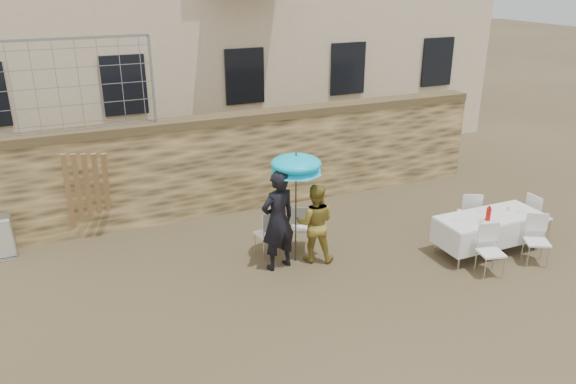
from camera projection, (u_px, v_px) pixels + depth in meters
name	position (u px, v px, depth m)	size (l,w,h in m)	color
ground	(320.00, 326.00, 8.80)	(80.00, 80.00, 0.00)	brown
stone_wall	(223.00, 165.00, 12.66)	(13.00, 0.50, 2.20)	olive
chain_link_fence	(69.00, 87.00, 10.81)	(3.20, 0.06, 1.80)	gray
man_suit	(278.00, 221.00, 10.19)	(0.70, 0.46, 1.92)	black
woman_dress	(315.00, 223.00, 10.54)	(0.75, 0.58, 1.54)	gold
umbrella	(296.00, 167.00, 10.07)	(0.97, 0.97, 2.02)	#3F3F44
couple_chair_left	(267.00, 232.00, 10.84)	(0.48, 0.48, 0.96)	white
couple_chair_right	(300.00, 226.00, 11.09)	(0.48, 0.48, 0.96)	white
banquet_table	(490.00, 218.00, 10.86)	(2.10, 0.85, 0.78)	white
soda_bottle	(488.00, 214.00, 10.60)	(0.09, 0.09, 0.26)	red
table_chair_front_left	(491.00, 252.00, 10.10)	(0.48, 0.48, 0.96)	white
table_chair_front_right	(537.00, 241.00, 10.50)	(0.48, 0.48, 0.96)	white
table_chair_back	(469.00, 213.00, 11.71)	(0.48, 0.48, 0.96)	white
table_chair_side	(538.00, 216.00, 11.56)	(0.48, 0.48, 0.96)	white
chair_stack_right	(2.00, 235.00, 10.78)	(0.46, 0.40, 0.92)	white
wood_planks	(85.00, 195.00, 11.23)	(0.70, 0.20, 2.00)	#A37749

